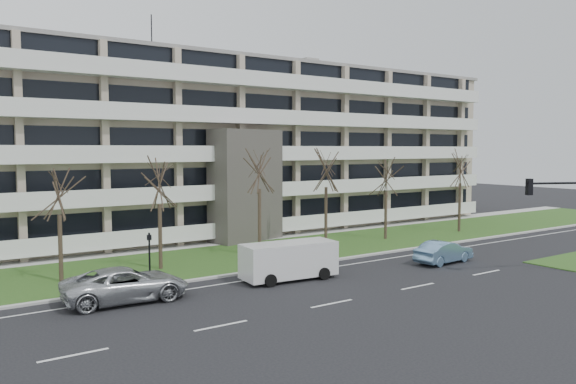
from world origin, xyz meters
TOP-DOWN VIEW (x-y plane):
  - ground at (0.00, 0.00)m, footprint 160.00×160.00m
  - grass_verge at (0.00, 13.00)m, footprint 90.00×10.00m
  - curb at (0.00, 8.00)m, footprint 90.00×0.35m
  - sidewalk at (0.00, 18.50)m, footprint 90.00×2.00m
  - lane_edge_line at (0.00, 6.50)m, footprint 90.00×0.12m
  - apartment_building at (-0.01, 25.32)m, footprint 60.50×15.10m
  - silver_pickup at (-14.04, 6.05)m, footprint 6.20×3.15m
  - blue_sedan at (6.15, 3.39)m, footprint 4.55×1.86m
  - white_van at (-4.79, 5.28)m, footprint 5.66×2.65m
  - traffic_signal at (9.49, -3.41)m, footprint 4.71×2.24m
  - pedestrian_signal at (-11.44, 9.75)m, footprint 0.30×0.26m
  - tree_1 at (-15.74, 12.02)m, footprint 3.40×3.40m
  - tree_2 at (-9.88, 12.02)m, footprint 3.62×3.62m
  - tree_3 at (-2.56, 12.21)m, footprint 4.20×4.20m
  - tree_4 at (3.46, 12.41)m, footprint 4.09×4.09m
  - tree_5 at (9.83, 12.53)m, footprint 3.48×3.48m
  - tree_6 at (18.23, 11.78)m, footprint 3.91×3.91m

SIDE VIEW (x-z plane):
  - ground at x=0.00m, z-range 0.00..0.00m
  - lane_edge_line at x=0.00m, z-range 0.00..0.01m
  - grass_verge at x=0.00m, z-range 0.00..0.06m
  - sidewalk at x=0.00m, z-range 0.00..0.08m
  - curb at x=0.00m, z-range 0.00..0.12m
  - blue_sedan at x=6.15m, z-range 0.00..1.47m
  - silver_pickup at x=-14.04m, z-range 0.00..1.68m
  - white_van at x=-4.79m, z-range 0.21..2.34m
  - pedestrian_signal at x=-11.44m, z-range 0.37..3.09m
  - traffic_signal at x=9.49m, z-range 0.87..6.75m
  - tree_1 at x=-15.74m, z-range 1.88..8.67m
  - tree_5 at x=9.83m, z-range 1.93..8.89m
  - tree_2 at x=-9.88m, z-range 2.01..9.26m
  - tree_6 at x=18.23m, z-range 2.17..9.99m
  - tree_4 at x=3.46m, z-range 2.27..10.46m
  - tree_3 at x=-2.56m, z-range 2.34..10.74m
  - apartment_building at x=-0.01m, z-range -1.76..16.99m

